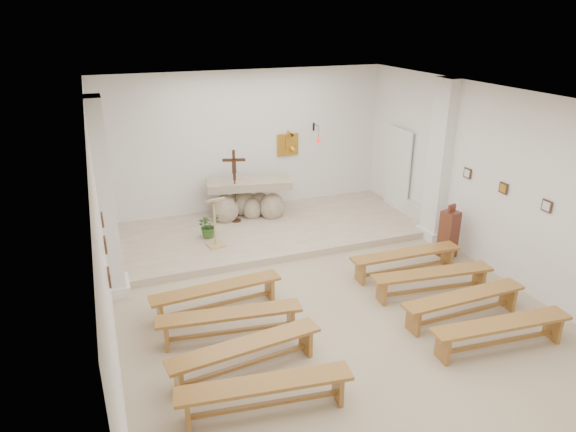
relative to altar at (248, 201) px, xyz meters
name	(u,v)px	position (x,y,z in m)	size (l,w,h in m)	color
ground	(334,311)	(0.20, -4.31, -0.54)	(7.00, 10.00, 0.00)	tan
wall_left	(104,249)	(-3.29, -4.31, 1.21)	(0.02, 10.00, 3.50)	white
wall_right	(513,190)	(3.69, -4.31, 1.21)	(0.02, 10.00, 3.50)	white
wall_back	(247,144)	(0.20, 0.68, 1.21)	(7.00, 0.02, 3.50)	white
ceiling	(342,103)	(0.20, -4.31, 2.95)	(7.00, 10.00, 0.02)	silver
sanctuary_platform	(268,231)	(0.20, -0.81, -0.46)	(6.98, 3.00, 0.15)	beige
pilaster_left	(106,201)	(-3.17, -2.31, 1.21)	(0.26, 0.55, 3.50)	white
pilaster_right	(439,162)	(3.57, -2.31, 1.21)	(0.26, 0.55, 3.50)	white
gold_wall_relief	(288,145)	(1.25, 0.65, 1.11)	(0.55, 0.04, 0.55)	gold
sanctuary_lamp	(318,138)	(1.95, 0.40, 1.27)	(0.11, 0.36, 0.44)	black
station_frame_left_front	(109,277)	(-3.27, -5.11, 1.18)	(0.03, 0.20, 0.20)	#3F281B
station_frame_left_mid	(105,245)	(-3.27, -4.11, 1.18)	(0.03, 0.20, 0.20)	#3F281B
station_frame_left_rear	(102,220)	(-3.27, -3.11, 1.18)	(0.03, 0.20, 0.20)	#3F281B
station_frame_right_front	(547,206)	(3.67, -5.11, 1.18)	(0.03, 0.20, 0.20)	#3F281B
station_frame_right_mid	(503,188)	(3.67, -4.11, 1.18)	(0.03, 0.20, 0.20)	#3F281B
station_frame_right_rear	(467,173)	(3.67, -3.11, 1.18)	(0.03, 0.20, 0.20)	#3F281B
radiator_left	(111,262)	(-3.23, -1.61, -0.27)	(0.10, 0.85, 0.52)	silver
radiator_right	(416,215)	(3.63, -1.61, -0.27)	(0.10, 0.85, 0.52)	silver
altar	(248,201)	(0.00, 0.00, 0.00)	(2.06, 1.11, 1.01)	#B9AA8D
lectern	(215,222)	(-1.13, -1.37, 0.16)	(0.45, 0.40, 1.11)	tan
crucifix_stand	(235,181)	(-0.36, -0.18, 0.60)	(0.51, 0.23, 1.71)	#3B1E12
potted_plant	(209,225)	(-1.16, -0.85, -0.12)	(0.49, 0.42, 0.54)	#366026
donation_pedestal	(449,234)	(3.30, -3.23, -0.03)	(0.37, 0.37, 1.14)	#5C2C1A
bench_left_front	(217,292)	(-1.64, -3.60, -0.19)	(2.24, 0.51, 0.47)	#97632B
bench_right_front	(406,258)	(2.04, -3.60, -0.19)	(2.23, 0.41, 0.47)	#97632B
bench_left_second	(230,319)	(-1.64, -4.45, -0.19)	(2.25, 0.64, 0.47)	#97632B
bench_right_second	(432,278)	(2.04, -4.45, -0.19)	(2.25, 0.61, 0.47)	#97632B
bench_left_third	(246,351)	(-1.64, -5.30, -0.19)	(2.25, 0.61, 0.47)	#97632B
bench_right_third	(464,301)	(2.04, -5.30, -0.19)	(2.23, 0.40, 0.47)	#97632B
bench_left_fourth	(265,390)	(-1.64, -6.15, -0.19)	(2.25, 0.64, 0.47)	#97632B
bench_right_fourth	(501,329)	(2.04, -6.15, -0.19)	(2.24, 0.54, 0.47)	#97632B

